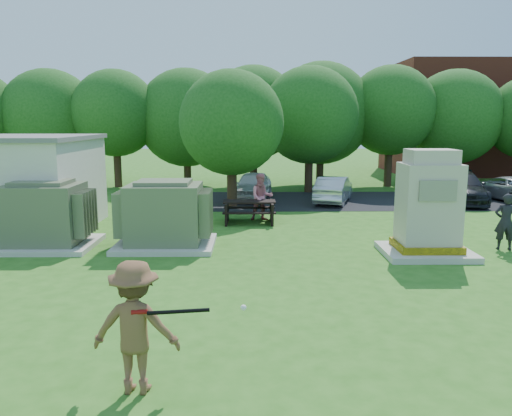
{
  "coord_description": "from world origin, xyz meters",
  "views": [
    {
      "loc": [
        -0.15,
        -10.59,
        3.85
      ],
      "look_at": [
        0.0,
        4.0,
        1.3
      ],
      "focal_mm": 35.0,
      "sensor_mm": 36.0,
      "label": 1
    }
  ],
  "objects_px": {
    "picnic_table": "(249,209)",
    "car_silver_b": "(506,188)",
    "person_at_picnic": "(262,197)",
    "generator_cabinet": "(428,210)",
    "transformer_right": "(165,216)",
    "batter": "(135,327)",
    "car_dark": "(461,187)",
    "car_silver_a": "(334,189)",
    "person_by_generator": "(505,222)",
    "car_white": "(253,186)",
    "transformer_left": "(44,216)"
  },
  "relations": [
    {
      "from": "picnic_table",
      "to": "car_silver_b",
      "type": "relative_size",
      "value": 0.48
    },
    {
      "from": "person_at_picnic",
      "to": "generator_cabinet",
      "type": "bearing_deg",
      "value": -56.65
    },
    {
      "from": "transformer_right",
      "to": "batter",
      "type": "xyz_separation_m",
      "value": [
        1.01,
        -8.4,
        -0.0
      ]
    },
    {
      "from": "batter",
      "to": "car_dark",
      "type": "distance_m",
      "value": 20.55
    },
    {
      "from": "person_at_picnic",
      "to": "car_silver_a",
      "type": "relative_size",
      "value": 0.48
    },
    {
      "from": "transformer_right",
      "to": "picnic_table",
      "type": "relative_size",
      "value": 1.51
    },
    {
      "from": "picnic_table",
      "to": "person_at_picnic",
      "type": "bearing_deg",
      "value": 44.86
    },
    {
      "from": "person_at_picnic",
      "to": "car_silver_b",
      "type": "xyz_separation_m",
      "value": [
        12.23,
        5.17,
        -0.34
      ]
    },
    {
      "from": "picnic_table",
      "to": "person_at_picnic",
      "type": "xyz_separation_m",
      "value": [
        0.48,
        0.48,
        0.39
      ]
    },
    {
      "from": "generator_cabinet",
      "to": "car_dark",
      "type": "height_order",
      "value": "generator_cabinet"
    },
    {
      "from": "car_silver_a",
      "to": "car_silver_b",
      "type": "relative_size",
      "value": 0.92
    },
    {
      "from": "car_silver_b",
      "to": "car_dark",
      "type": "bearing_deg",
      "value": 1.9
    },
    {
      "from": "transformer_right",
      "to": "batter",
      "type": "bearing_deg",
      "value": -83.16
    },
    {
      "from": "generator_cabinet",
      "to": "picnic_table",
      "type": "xyz_separation_m",
      "value": [
        -5.16,
        4.72,
        -0.81
      ]
    },
    {
      "from": "person_by_generator",
      "to": "car_silver_a",
      "type": "xyz_separation_m",
      "value": [
        -3.72,
        8.9,
        -0.23
      ]
    },
    {
      "from": "transformer_right",
      "to": "car_silver_b",
      "type": "relative_size",
      "value": 0.72
    },
    {
      "from": "car_silver_a",
      "to": "person_by_generator",
      "type": "bearing_deg",
      "value": 130.64
    },
    {
      "from": "person_by_generator",
      "to": "car_white",
      "type": "relative_size",
      "value": 0.43
    },
    {
      "from": "batter",
      "to": "person_by_generator",
      "type": "relative_size",
      "value": 1.12
    },
    {
      "from": "car_silver_a",
      "to": "car_dark",
      "type": "bearing_deg",
      "value": -161.4
    },
    {
      "from": "picnic_table",
      "to": "car_white",
      "type": "distance_m",
      "value": 5.82
    },
    {
      "from": "generator_cabinet",
      "to": "car_white",
      "type": "distance_m",
      "value": 11.68
    },
    {
      "from": "generator_cabinet",
      "to": "batter",
      "type": "xyz_separation_m",
      "value": [
        -6.74,
        -7.36,
        -0.37
      ]
    },
    {
      "from": "person_by_generator",
      "to": "car_silver_a",
      "type": "distance_m",
      "value": 9.65
    },
    {
      "from": "transformer_right",
      "to": "batter",
      "type": "height_order",
      "value": "transformer_right"
    },
    {
      "from": "generator_cabinet",
      "to": "batter",
      "type": "relative_size",
      "value": 1.58
    },
    {
      "from": "car_silver_a",
      "to": "generator_cabinet",
      "type": "bearing_deg",
      "value": 114.94
    },
    {
      "from": "car_silver_a",
      "to": "transformer_left",
      "type": "bearing_deg",
      "value": 57.29
    },
    {
      "from": "batter",
      "to": "car_dark",
      "type": "bearing_deg",
      "value": -121.17
    },
    {
      "from": "picnic_table",
      "to": "car_dark",
      "type": "bearing_deg",
      "value": 25.46
    },
    {
      "from": "person_by_generator",
      "to": "car_dark",
      "type": "distance_m",
      "value": 9.29
    },
    {
      "from": "car_dark",
      "to": "generator_cabinet",
      "type": "bearing_deg",
      "value": -103.76
    },
    {
      "from": "generator_cabinet",
      "to": "person_by_generator",
      "type": "relative_size",
      "value": 1.78
    },
    {
      "from": "car_white",
      "to": "car_dark",
      "type": "xyz_separation_m",
      "value": [
        9.97,
        -0.99,
        0.03
      ]
    },
    {
      "from": "generator_cabinet",
      "to": "car_dark",
      "type": "bearing_deg",
      "value": 62.52
    },
    {
      "from": "transformer_left",
      "to": "person_by_generator",
      "type": "distance_m",
      "value": 14.02
    },
    {
      "from": "car_dark",
      "to": "car_silver_b",
      "type": "distance_m",
      "value": 2.72
    },
    {
      "from": "picnic_table",
      "to": "car_white",
      "type": "xyz_separation_m",
      "value": [
        0.16,
        5.81,
        0.15
      ]
    },
    {
      "from": "car_dark",
      "to": "car_silver_b",
      "type": "height_order",
      "value": "car_dark"
    },
    {
      "from": "transformer_left",
      "to": "car_silver_a",
      "type": "bearing_deg",
      "value": 39.32
    },
    {
      "from": "car_silver_a",
      "to": "car_white",
      "type": "bearing_deg",
      "value": 2.54
    },
    {
      "from": "transformer_left",
      "to": "transformer_right",
      "type": "relative_size",
      "value": 1.0
    },
    {
      "from": "picnic_table",
      "to": "car_dark",
      "type": "relative_size",
      "value": 0.41
    },
    {
      "from": "transformer_left",
      "to": "car_silver_a",
      "type": "xyz_separation_m",
      "value": [
        10.29,
        8.43,
        -0.34
      ]
    },
    {
      "from": "picnic_table",
      "to": "car_silver_b",
      "type": "height_order",
      "value": "car_silver_b"
    },
    {
      "from": "generator_cabinet",
      "to": "car_silver_b",
      "type": "distance_m",
      "value": 12.84
    },
    {
      "from": "person_at_picnic",
      "to": "car_silver_b",
      "type": "bearing_deg",
      "value": 14.25
    },
    {
      "from": "picnic_table",
      "to": "person_at_picnic",
      "type": "height_order",
      "value": "person_at_picnic"
    },
    {
      "from": "batter",
      "to": "person_by_generator",
      "type": "xyz_separation_m",
      "value": [
        9.3,
        7.93,
        -0.11
      ]
    },
    {
      "from": "car_white",
      "to": "car_silver_a",
      "type": "distance_m",
      "value": 3.99
    }
  ]
}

